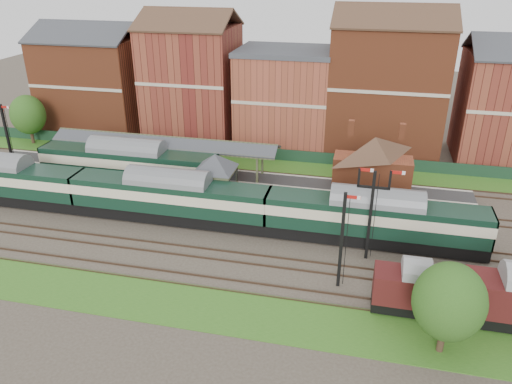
% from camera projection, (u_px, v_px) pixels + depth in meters
% --- Properties ---
extents(ground, '(160.00, 160.00, 0.00)m').
position_uv_depth(ground, '(237.00, 228.00, 47.09)').
color(ground, '#473D33').
rests_on(ground, ground).
extents(grass_back, '(90.00, 4.50, 0.06)m').
position_uv_depth(grass_back, '(271.00, 165.00, 61.18)').
color(grass_back, '#2D6619').
rests_on(grass_back, ground).
extents(grass_front, '(90.00, 5.00, 0.06)m').
position_uv_depth(grass_front, '(195.00, 306.00, 36.51)').
color(grass_front, '#2D6619').
rests_on(grass_front, ground).
extents(fence, '(90.00, 0.12, 1.50)m').
position_uv_depth(fence, '(274.00, 154.00, 62.63)').
color(fence, '#193823').
rests_on(fence, ground).
extents(platform, '(55.00, 3.40, 1.00)m').
position_uv_depth(platform, '(217.00, 178.00, 56.49)').
color(platform, '#2D2D2D').
rests_on(platform, ground).
extents(signal_box, '(5.40, 5.40, 6.00)m').
position_uv_depth(signal_box, '(216.00, 181.00, 49.21)').
color(signal_box, '#607855').
rests_on(signal_box, ground).
extents(brick_hut, '(3.20, 2.64, 2.94)m').
position_uv_depth(brick_hut, '(295.00, 207.00, 48.43)').
color(brick_hut, maroon).
rests_on(brick_hut, ground).
extents(station_building, '(8.10, 8.10, 5.90)m').
position_uv_depth(station_building, '(373.00, 162.00, 51.56)').
color(station_building, '#984626').
rests_on(station_building, platform).
extents(canopy, '(26.00, 3.89, 4.08)m').
position_uv_depth(canopy, '(164.00, 140.00, 55.97)').
color(canopy, '#454D30').
rests_on(canopy, platform).
extents(semaphore_bracket, '(3.60, 0.25, 8.18)m').
position_uv_depth(semaphore_bracket, '(371.00, 209.00, 40.47)').
color(semaphore_bracket, black).
rests_on(semaphore_bracket, ground).
extents(semaphore_platform_end, '(1.23, 0.25, 8.00)m').
position_uv_depth(semaphore_platform_end, '(7.00, 136.00, 58.47)').
color(semaphore_platform_end, black).
rests_on(semaphore_platform_end, ground).
extents(semaphore_siding, '(1.23, 0.25, 8.00)m').
position_uv_depth(semaphore_siding, '(342.00, 239.00, 37.11)').
color(semaphore_siding, black).
rests_on(semaphore_siding, ground).
extents(town_backdrop, '(69.00, 10.00, 16.00)m').
position_uv_depth(town_backdrop, '(284.00, 92.00, 66.17)').
color(town_backdrop, '#984626').
rests_on(town_backdrop, ground).
extents(dmu_train, '(57.37, 3.01, 4.41)m').
position_uv_depth(dmu_train, '(169.00, 197.00, 47.34)').
color(dmu_train, black).
rests_on(dmu_train, ground).
extents(platform_railcar, '(19.95, 3.14, 4.60)m').
position_uv_depth(platform_railcar, '(129.00, 164.00, 54.52)').
color(platform_railcar, black).
rests_on(platform_railcar, ground).
extents(goods_van_a, '(5.59, 2.42, 3.39)m').
position_uv_depth(goods_van_a, '(413.00, 289.00, 35.22)').
color(goods_van_a, black).
rests_on(goods_van_a, ground).
extents(tree_far, '(4.48, 4.48, 6.53)m').
position_uv_depth(tree_far, '(449.00, 302.00, 30.72)').
color(tree_far, '#382619').
rests_on(tree_far, ground).
extents(tree_back, '(4.59, 4.59, 6.71)m').
position_uv_depth(tree_back, '(28.00, 115.00, 66.82)').
color(tree_back, '#382619').
rests_on(tree_back, ground).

